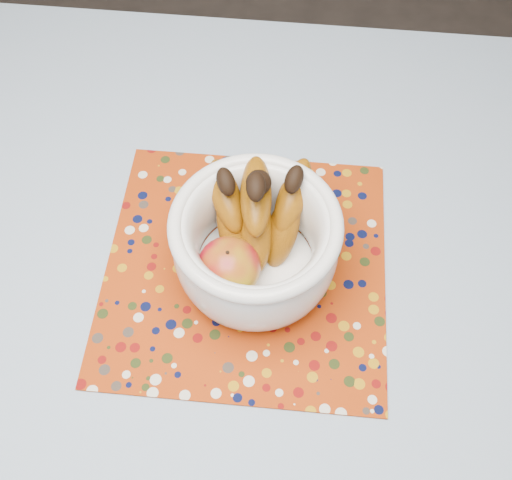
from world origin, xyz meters
TOP-DOWN VIEW (x-y plane):
  - table at (0.00, 0.00)m, footprint 1.20×1.20m
  - tablecloth at (0.00, 0.00)m, footprint 1.32×1.32m
  - placemat at (0.10, 0.11)m, footprint 0.42×0.42m
  - fruit_bowl at (0.11, 0.11)m, footprint 0.23×0.25m

SIDE VIEW (x-z plane):
  - table at x=0.00m, z-range 0.30..1.05m
  - tablecloth at x=0.00m, z-range 0.75..0.76m
  - placemat at x=0.10m, z-range 0.76..0.76m
  - fruit_bowl at x=0.11m, z-range 0.75..0.94m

